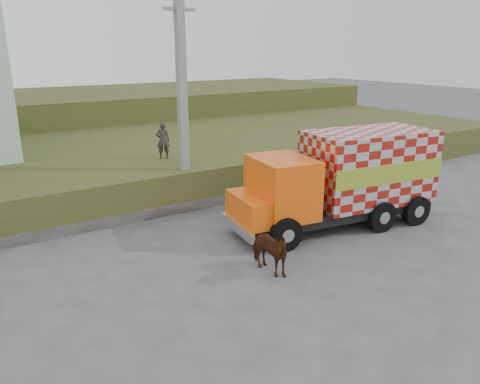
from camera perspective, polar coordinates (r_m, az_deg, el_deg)
ground at (r=15.18m, az=4.61°, el=-5.87°), size 120.00×120.00×0.00m
embankment at (r=23.32m, az=-10.33°, el=4.09°), size 40.00×12.00×1.50m
embankment_far at (r=34.44m, az=-18.22°, el=8.98°), size 40.00×12.00×3.00m
retaining_strip at (r=17.57m, az=-8.96°, el=-2.06°), size 16.00×0.50×0.40m
utility_pole at (r=17.48m, az=-7.05°, el=10.97°), size 1.20×0.30×8.00m
cargo_truck at (r=16.35m, az=12.63°, el=1.63°), size 7.48×3.35×3.23m
cow at (r=12.82m, az=3.44°, el=-7.16°), size 0.88×1.63×1.32m
pedestrian at (r=19.69m, az=-9.38°, el=6.24°), size 0.65×0.54×1.53m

